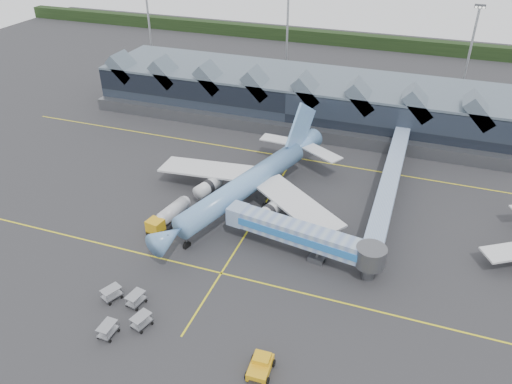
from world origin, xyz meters
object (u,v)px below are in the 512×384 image
(main_airliner, at_px, (250,182))
(fuel_truck, at_px, (170,215))
(pushback_tug, at_px, (260,366))
(jet_bridge, at_px, (312,239))

(main_airliner, height_order, fuel_truck, main_airliner)
(main_airliner, height_order, pushback_tug, main_airliner)
(jet_bridge, height_order, pushback_tug, jet_bridge)
(jet_bridge, relative_size, fuel_truck, 2.54)
(jet_bridge, distance_m, fuel_truck, 22.83)
(fuel_truck, distance_m, pushback_tug, 31.12)
(fuel_truck, relative_size, pushback_tug, 2.20)
(jet_bridge, distance_m, pushback_tug, 20.84)
(main_airliner, bearing_deg, pushback_tug, -50.72)
(fuel_truck, xyz_separation_m, pushback_tug, (22.46, -21.52, -0.91))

